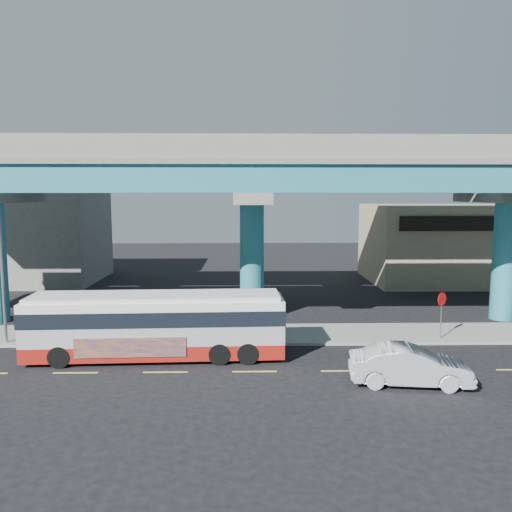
{
  "coord_description": "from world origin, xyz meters",
  "views": [
    {
      "loc": [
        -0.37,
        -21.91,
        7.91
      ],
      "look_at": [
        0.15,
        4.0,
        4.72
      ],
      "focal_mm": 35.0,
      "sensor_mm": 36.0,
      "label": 1
    }
  ],
  "objects_px": {
    "transit_bus": "(157,323)",
    "sedan": "(410,366)",
    "stop_sign": "(442,305)",
    "parked_car": "(94,322)"
  },
  "relations": [
    {
      "from": "sedan",
      "to": "stop_sign",
      "type": "distance_m",
      "value": 7.27
    },
    {
      "from": "parked_car",
      "to": "stop_sign",
      "type": "xyz_separation_m",
      "value": [
        19.06,
        -1.38,
        1.18
      ]
    },
    {
      "from": "parked_car",
      "to": "sedan",
      "type": "bearing_deg",
      "value": -103.43
    },
    {
      "from": "transit_bus",
      "to": "stop_sign",
      "type": "xyz_separation_m",
      "value": [
        14.87,
        2.46,
        0.27
      ]
    },
    {
      "from": "transit_bus",
      "to": "stop_sign",
      "type": "distance_m",
      "value": 15.07
    },
    {
      "from": "stop_sign",
      "to": "transit_bus",
      "type": "bearing_deg",
      "value": 176.86
    },
    {
      "from": "transit_bus",
      "to": "stop_sign",
      "type": "bearing_deg",
      "value": 7.33
    },
    {
      "from": "sedan",
      "to": "stop_sign",
      "type": "height_order",
      "value": "stop_sign"
    },
    {
      "from": "transit_bus",
      "to": "sedan",
      "type": "xyz_separation_m",
      "value": [
        11.16,
        -3.68,
        -0.92
      ]
    },
    {
      "from": "sedan",
      "to": "parked_car",
      "type": "distance_m",
      "value": 17.1
    }
  ]
}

